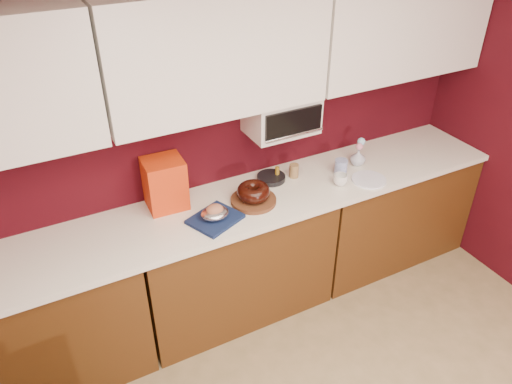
{
  "coord_description": "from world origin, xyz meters",
  "views": [
    {
      "loc": [
        -1.08,
        -0.47,
        2.72
      ],
      "look_at": [
        0.13,
        1.84,
        1.02
      ],
      "focal_mm": 35.0,
      "sensor_mm": 36.0,
      "label": 1
    }
  ],
  "objects_px": {
    "bundt_cake": "(253,192)",
    "pandoro_box": "(165,184)",
    "flower_vase": "(358,156)",
    "foil_ham_nest": "(215,213)",
    "toaster_oven": "(281,114)",
    "blue_jar": "(341,167)",
    "coffee_mug": "(341,179)"
  },
  "relations": [
    {
      "from": "toaster_oven",
      "to": "blue_jar",
      "type": "bearing_deg",
      "value": -22.31
    },
    {
      "from": "pandoro_box",
      "to": "foil_ham_nest",
      "type": "bearing_deg",
      "value": -52.33
    },
    {
      "from": "coffee_mug",
      "to": "flower_vase",
      "type": "xyz_separation_m",
      "value": [
        0.27,
        0.17,
        0.02
      ]
    },
    {
      "from": "bundt_cake",
      "to": "pandoro_box",
      "type": "height_order",
      "value": "pandoro_box"
    },
    {
      "from": "toaster_oven",
      "to": "pandoro_box",
      "type": "height_order",
      "value": "toaster_oven"
    },
    {
      "from": "toaster_oven",
      "to": "bundt_cake",
      "type": "height_order",
      "value": "toaster_oven"
    },
    {
      "from": "toaster_oven",
      "to": "coffee_mug",
      "type": "distance_m",
      "value": 0.6
    },
    {
      "from": "toaster_oven",
      "to": "flower_vase",
      "type": "height_order",
      "value": "toaster_oven"
    },
    {
      "from": "foil_ham_nest",
      "to": "flower_vase",
      "type": "height_order",
      "value": "flower_vase"
    },
    {
      "from": "pandoro_box",
      "to": "blue_jar",
      "type": "distance_m",
      "value": 1.24
    },
    {
      "from": "pandoro_box",
      "to": "flower_vase",
      "type": "xyz_separation_m",
      "value": [
        1.4,
        -0.14,
        -0.1
      ]
    },
    {
      "from": "foil_ham_nest",
      "to": "coffee_mug",
      "type": "xyz_separation_m",
      "value": [
        0.92,
        -0.02,
        -0.01
      ]
    },
    {
      "from": "bundt_cake",
      "to": "coffee_mug",
      "type": "bearing_deg",
      "value": -7.87
    },
    {
      "from": "bundt_cake",
      "to": "pandoro_box",
      "type": "bearing_deg",
      "value": 156.11
    },
    {
      "from": "coffee_mug",
      "to": "blue_jar",
      "type": "bearing_deg",
      "value": 53.63
    },
    {
      "from": "coffee_mug",
      "to": "toaster_oven",
      "type": "bearing_deg",
      "value": 137.69
    },
    {
      "from": "toaster_oven",
      "to": "foil_ham_nest",
      "type": "xyz_separation_m",
      "value": [
        -0.61,
        -0.27,
        -0.42
      ]
    },
    {
      "from": "coffee_mug",
      "to": "blue_jar",
      "type": "relative_size",
      "value": 0.88
    },
    {
      "from": "flower_vase",
      "to": "foil_ham_nest",
      "type": "bearing_deg",
      "value": -172.8
    },
    {
      "from": "toaster_oven",
      "to": "bundt_cake",
      "type": "distance_m",
      "value": 0.54
    },
    {
      "from": "coffee_mug",
      "to": "foil_ham_nest",
      "type": "bearing_deg",
      "value": 178.94
    },
    {
      "from": "flower_vase",
      "to": "blue_jar",
      "type": "bearing_deg",
      "value": -165.61
    },
    {
      "from": "foil_ham_nest",
      "to": "pandoro_box",
      "type": "height_order",
      "value": "pandoro_box"
    },
    {
      "from": "coffee_mug",
      "to": "blue_jar",
      "type": "distance_m",
      "value": 0.15
    },
    {
      "from": "pandoro_box",
      "to": "blue_jar",
      "type": "height_order",
      "value": "pandoro_box"
    },
    {
      "from": "blue_jar",
      "to": "pandoro_box",
      "type": "bearing_deg",
      "value": 171.15
    },
    {
      "from": "toaster_oven",
      "to": "blue_jar",
      "type": "height_order",
      "value": "toaster_oven"
    },
    {
      "from": "foil_ham_nest",
      "to": "pandoro_box",
      "type": "xyz_separation_m",
      "value": [
        -0.21,
        0.29,
        0.11
      ]
    },
    {
      "from": "blue_jar",
      "to": "toaster_oven",
      "type": "bearing_deg",
      "value": 157.69
    },
    {
      "from": "toaster_oven",
      "to": "flower_vase",
      "type": "xyz_separation_m",
      "value": [
        0.59,
        -0.12,
        -0.41
      ]
    },
    {
      "from": "flower_vase",
      "to": "bundt_cake",
      "type": "bearing_deg",
      "value": -174.75
    },
    {
      "from": "foil_ham_nest",
      "to": "bundt_cake",
      "type": "bearing_deg",
      "value": 12.92
    }
  ]
}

